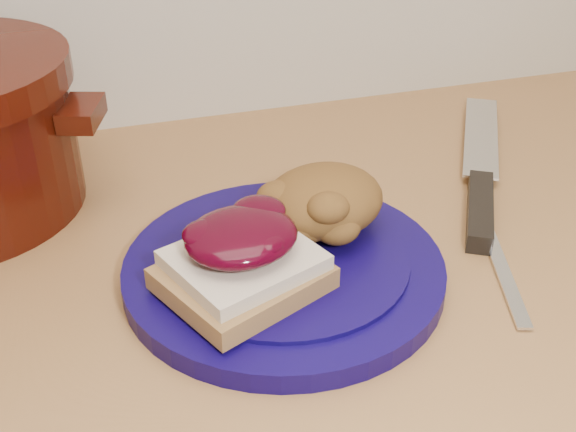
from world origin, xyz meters
name	(u,v)px	position (x,y,z in m)	size (l,w,h in m)	color
plate	(284,270)	(0.01, 1.44, 0.91)	(0.28, 0.28, 0.02)	#0C0442
sandwich	(242,258)	(-0.03, 1.42, 0.95)	(0.15, 0.14, 0.06)	olive
stuffing_mound	(323,200)	(0.06, 1.48, 0.95)	(0.11, 0.10, 0.06)	brown
chef_knife	(480,187)	(0.25, 1.52, 0.91)	(0.20, 0.31, 0.02)	black
butter_knife	(502,268)	(0.20, 1.40, 0.90)	(0.16, 0.01, 0.00)	silver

